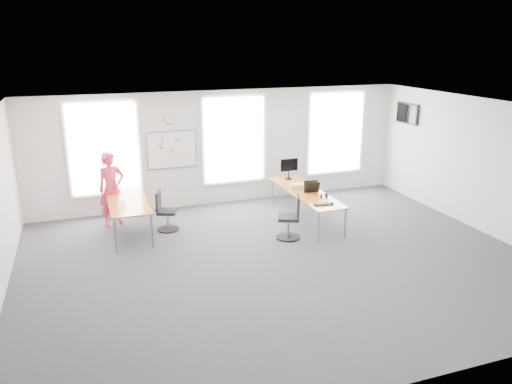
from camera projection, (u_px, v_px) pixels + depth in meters
name	position (u px, v px, depth m)	size (l,w,h in m)	color
floor	(279.00, 261.00, 9.96)	(10.00, 10.00, 0.00)	#2C2B31
ceiling	(281.00, 110.00, 9.08)	(10.00, 10.00, 0.00)	white
wall_back	(223.00, 148.00, 13.12)	(10.00, 10.00, 0.00)	silver
wall_front	(407.00, 281.00, 5.92)	(10.00, 10.00, 0.00)	silver
wall_right	(488.00, 167.00, 11.11)	(10.00, 10.00, 0.00)	silver
window_left	(104.00, 149.00, 12.08)	(1.60, 0.06, 2.20)	white
window_mid	(234.00, 140.00, 13.13)	(1.60, 0.06, 2.20)	white
window_right	(335.00, 133.00, 14.09)	(1.60, 0.06, 2.20)	white
desk_right	(306.00, 193.00, 12.10)	(0.77, 2.90, 0.71)	#AB4814
desk_left	(128.00, 203.00, 11.17)	(0.86, 2.16, 0.79)	#AB4814
chair_right	(291.00, 219.00, 10.98)	(0.59, 0.59, 1.00)	black
chair_left	(165.00, 213.00, 11.46)	(0.54, 0.54, 0.93)	black
person	(112.00, 189.00, 11.65)	(0.65, 0.42, 1.77)	#D32945
whiteboard	(172.00, 150.00, 12.65)	(1.20, 0.03, 0.90)	silver
wall_clock	(170.00, 118.00, 12.41)	(0.30, 0.30, 0.04)	gray
tv	(407.00, 113.00, 13.56)	(0.06, 0.90, 0.55)	black
keyboard	(323.00, 204.00, 11.11)	(0.42, 0.15, 0.02)	black
mouse	(332.00, 203.00, 11.15)	(0.08, 0.12, 0.05)	black
lens_cap	(324.00, 199.00, 11.53)	(0.06, 0.06, 0.01)	black
headphones	(323.00, 196.00, 11.58)	(0.18, 0.10, 0.10)	black
laptop_sleeve	(312.00, 187.00, 11.95)	(0.36, 0.23, 0.29)	black
paper_stack	(297.00, 186.00, 12.33)	(0.33, 0.25, 0.11)	beige
monitor	(289.00, 167.00, 13.04)	(0.50, 0.20, 0.55)	black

